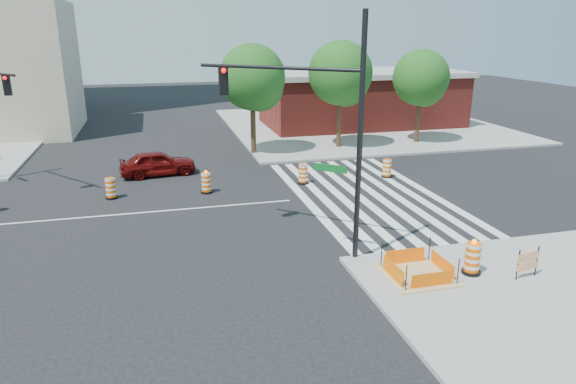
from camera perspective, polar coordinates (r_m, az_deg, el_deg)
name	(u,v)px	position (r m, az deg, el deg)	size (l,w,h in m)	color
ground	(139,213)	(24.06, -16.19, -2.25)	(120.00, 120.00, 0.00)	black
sidewalk_ne	(360,125)	(44.80, 8.00, 7.41)	(22.00, 22.00, 0.15)	gray
crosswalk_east	(366,194)	(26.01, 8.61, -0.23)	(6.75, 13.50, 0.01)	silver
lane_centerline	(139,213)	(24.06, -16.19, -2.24)	(14.00, 0.12, 0.01)	silver
excavation_pit	(418,273)	(17.62, 14.20, -8.76)	(2.20, 2.20, 0.90)	tan
brick_storefront	(361,98)	(44.46, 8.13, 10.25)	(16.50, 8.50, 4.60)	maroon
red_coupe	(158,163)	(29.83, -14.27, 3.15)	(1.68, 4.17, 1.42)	#520807
signal_pole_se	(312,114)	(17.80, 2.71, 8.64)	(4.86, 4.26, 8.36)	black
pit_drum	(472,259)	(18.10, 19.80, -7.05)	(0.62, 0.62, 1.23)	black
barricade	(528,261)	(18.45, 25.08, -6.99)	(0.89, 0.15, 1.05)	#F15E05
tree_north_c	(253,81)	(33.25, -3.92, 12.19)	(4.18, 4.18, 7.10)	#382314
tree_north_d	(341,77)	(35.16, 5.89, 12.61)	(4.27, 4.27, 7.26)	#382314
tree_north_e	(421,81)	(37.75, 14.56, 11.85)	(3.90, 3.90, 6.63)	#382314
median_drum_2	(111,189)	(26.39, -19.08, 0.31)	(0.60, 0.60, 1.02)	black
median_drum_3	(206,183)	(26.13, -9.06, 0.94)	(0.60, 0.60, 1.18)	black
median_drum_4	(303,175)	(27.38, 1.69, 1.91)	(0.60, 0.60, 1.02)	black
median_drum_5	(387,169)	(29.07, 10.93, 2.53)	(0.60, 0.60, 1.02)	black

